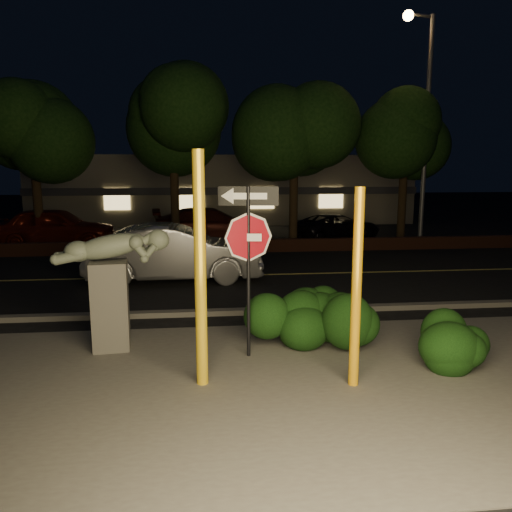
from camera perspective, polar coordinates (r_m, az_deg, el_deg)
The scene contains 24 objects.
ground at distance 18.48m, azimuth -1.83°, elevation -0.25°, with size 90.00×90.00×0.00m, color black.
patio at distance 7.99m, azimuth 4.38°, elevation -14.53°, with size 14.00×6.00×0.02m, color #4C4944.
road at distance 15.55m, azimuth -0.99°, elevation -2.22°, with size 80.00×8.00×0.01m, color black.
lane_marking at distance 15.55m, azimuth -0.99°, elevation -2.18°, with size 80.00×0.12×0.01m, color #CBB951.
curb at distance 11.59m, azimuth 0.85°, elevation -6.29°, with size 80.00×0.25×0.12m, color #4C4944.
brick_wall at distance 19.72m, azimuth -2.12°, elevation 1.14°, with size 40.00×0.35×0.50m, color #401F14.
parking_lot at distance 25.38m, azimuth -3.04°, elevation 2.61°, with size 40.00×12.00×0.01m, color black.
building at distance 33.17m, azimuth -3.84°, elevation 7.83°, with size 22.00×10.20×4.00m.
tree_far_a at distance 22.23m, azimuth -24.32°, elevation 14.46°, with size 4.60×4.60×7.43m.
tree_far_b at distance 21.53m, azimuth -9.58°, elevation 17.27°, with size 5.20×5.20×8.41m.
tree_far_c at distance 21.41m, azimuth 4.45°, elevation 16.36°, with size 4.80×4.80×7.84m.
tree_far_d at distance 23.28m, azimuth 16.82°, elevation 14.87°, with size 4.40×4.40×7.42m.
yellow_pole_left at distance 7.51m, azimuth -6.38°, elevation -1.78°, with size 0.18×0.18×3.59m, color yellow.
yellow_pole_right at distance 7.63m, azimuth 11.41°, elevation -3.77°, with size 0.15×0.15×3.06m, color #FFB014.
signpost at distance 8.53m, azimuth -0.88°, elevation 2.11°, with size 1.02×0.18×3.02m.
sculpture at distance 9.45m, azimuth -16.23°, elevation -2.31°, with size 2.08×0.75×2.22m.
hedge_center at distance 9.62m, azimuth 5.46°, elevation -6.64°, with size 2.19×1.02×1.14m, color black.
hedge_right at distance 9.48m, azimuth 9.01°, elevation -6.71°, with size 1.86×1.00×1.22m, color black.
hedge_far_right at distance 9.09m, azimuth 20.85°, elevation -8.37°, with size 1.60×1.00×1.11m, color black.
streetlight at distance 22.31m, azimuth 18.54°, elevation 15.42°, with size 1.40×0.50×9.38m.
silver_sedan at distance 14.86m, azimuth -9.29°, elevation 0.33°, with size 1.77×5.08×1.68m, color #9E9EA3.
parked_car_red at distance 22.64m, azimuth -21.98°, elevation 3.09°, with size 1.98×4.93×1.68m, color maroon.
parked_car_darkred at distance 22.91m, azimuth -5.22°, elevation 3.64°, with size 2.11×5.18×1.50m, color #41150F.
parked_car_dark at distance 23.56m, azimuth 9.19°, elevation 3.34°, with size 1.97×4.27×1.19m, color black.
Camera 1 is at (-1.36, -8.13, 3.34)m, focal length 35.00 mm.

